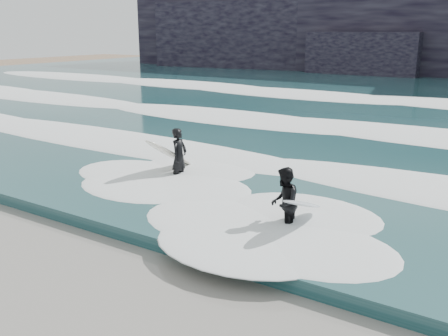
{
  "coord_description": "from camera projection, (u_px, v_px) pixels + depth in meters",
  "views": [
    {
      "loc": [
        6.57,
        -3.86,
        4.28
      ],
      "look_at": [
        0.17,
        5.95,
        1.0
      ],
      "focal_mm": 40.0,
      "sensor_mm": 36.0,
      "label": 1
    }
  ],
  "objects": [
    {
      "name": "foam_near",
      "position": [
        275.0,
        163.0,
        14.87
      ],
      "size": [
        60.0,
        3.2,
        0.2
      ],
      "primitive_type": "ellipsoid",
      "color": "white",
      "rests_on": "sea"
    },
    {
      "name": "foam_mid",
      "position": [
        354.0,
        126.0,
        20.52
      ],
      "size": [
        60.0,
        4.0,
        0.24
      ],
      "primitive_type": "ellipsoid",
      "color": "white",
      "rests_on": "sea"
    },
    {
      "name": "sea",
      "position": [
        423.0,
        97.0,
        31.08
      ],
      "size": [
        90.0,
        52.0,
        0.3
      ],
      "primitive_type": "cube",
      "color": "#1D4447",
      "rests_on": "ground"
    },
    {
      "name": "surfer_right",
      "position": [
        286.0,
        203.0,
        10.42
      ],
      "size": [
        1.1,
        1.8,
        1.52
      ],
      "color": "black",
      "rests_on": "ground"
    },
    {
      "name": "surfer_left",
      "position": [
        176.0,
        156.0,
        14.06
      ],
      "size": [
        0.94,
        1.92,
        1.62
      ],
      "color": "black",
      "rests_on": "ground"
    },
    {
      "name": "ground",
      "position": [
        5.0,
        315.0,
        7.72
      ],
      "size": [
        120.0,
        120.0,
        0.0
      ],
      "primitive_type": "plane",
      "color": "#856142",
      "rests_on": "ground"
    },
    {
      "name": "foam_far",
      "position": [
        408.0,
        100.0,
        27.77
      ],
      "size": [
        60.0,
        4.8,
        0.3
      ],
      "primitive_type": "ellipsoid",
      "color": "white",
      "rests_on": "sea"
    }
  ]
}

